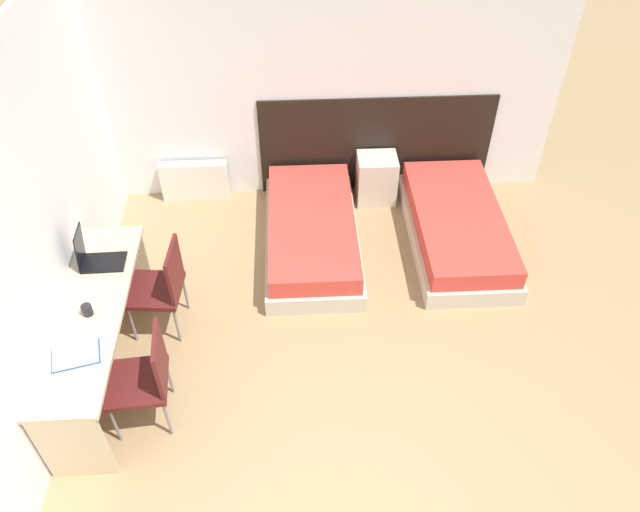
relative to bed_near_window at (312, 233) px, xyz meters
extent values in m
cube|color=white|center=(0.04, 1.01, 1.16)|extent=(5.19, 0.05, 2.70)
cube|color=white|center=(-2.08, -0.92, 1.16)|extent=(0.05, 4.82, 2.70)
cube|color=black|center=(0.75, 0.97, 0.38)|extent=(2.53, 0.03, 1.14)
cube|color=beige|center=(0.00, 0.00, -0.09)|extent=(0.94, 1.88, 0.19)
cube|color=#CC3D33|center=(0.00, 0.00, 0.10)|extent=(0.86, 1.80, 0.20)
cube|color=beige|center=(1.49, 0.00, -0.09)|extent=(0.94, 1.88, 0.19)
cube|color=#CC3D33|center=(1.49, 0.00, 0.10)|extent=(0.86, 1.80, 0.20)
cube|color=beige|center=(0.75, 0.76, 0.09)|extent=(0.43, 0.36, 0.55)
cube|color=silver|center=(-1.26, 0.89, 0.04)|extent=(0.74, 0.12, 0.46)
cube|color=#C6B28E|center=(-1.79, -1.45, 0.55)|extent=(0.53, 1.96, 0.04)
cube|color=#C6B28E|center=(-1.79, -2.41, 0.17)|extent=(0.48, 0.04, 0.72)
cube|color=#C6B28E|center=(-1.79, -0.49, 0.17)|extent=(0.48, 0.04, 0.72)
cube|color=#511919|center=(-1.40, -0.97, 0.25)|extent=(0.49, 0.49, 0.05)
cube|color=#511919|center=(-1.19, -0.99, 0.51)|extent=(0.06, 0.41, 0.46)
cylinder|color=slate|center=(-1.61, -1.15, 0.02)|extent=(0.02, 0.02, 0.42)
cylinder|color=slate|center=(-1.58, -0.76, 0.02)|extent=(0.02, 0.02, 0.42)
cylinder|color=slate|center=(-1.22, -1.19, 0.02)|extent=(0.02, 0.02, 0.42)
cylinder|color=slate|center=(-1.19, -0.80, 0.02)|extent=(0.02, 0.02, 0.42)
cube|color=#511919|center=(-1.40, -1.93, 0.25)|extent=(0.49, 0.49, 0.05)
cube|color=#511919|center=(-1.19, -1.92, 0.51)|extent=(0.06, 0.41, 0.46)
cylinder|color=slate|center=(-1.58, -2.15, 0.02)|extent=(0.02, 0.02, 0.42)
cylinder|color=slate|center=(-1.61, -1.76, 0.02)|extent=(0.02, 0.02, 0.42)
cylinder|color=slate|center=(-1.19, -2.11, 0.02)|extent=(0.02, 0.02, 0.42)
cylinder|color=slate|center=(-1.23, -1.72, 0.02)|extent=(0.02, 0.02, 0.42)
cube|color=black|center=(-1.77, -0.95, 0.58)|extent=(0.35, 0.24, 0.02)
cube|color=black|center=(-1.92, -0.95, 0.76)|extent=(0.06, 0.24, 0.35)
cube|color=#1E4793|center=(-1.78, -1.91, 0.58)|extent=(0.38, 0.30, 0.01)
cube|color=white|center=(-1.78, -1.91, 0.58)|extent=(0.36, 0.29, 0.01)
cylinder|color=black|center=(-1.78, -1.50, 0.62)|extent=(0.08, 0.08, 0.09)
camera|label=1|loc=(-0.17, -4.76, 4.18)|focal=35.00mm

